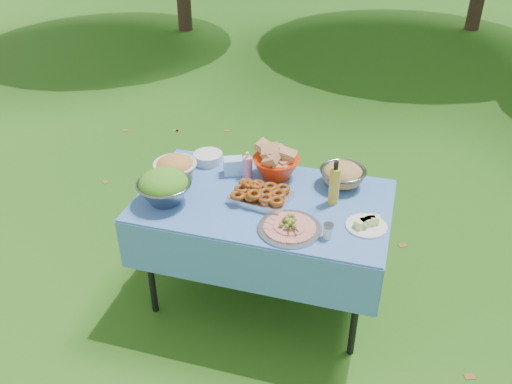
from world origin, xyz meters
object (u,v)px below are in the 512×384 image
at_px(salad_bowl, 164,187).
at_px(oil_bottle, 335,183).
at_px(bread_bowl, 276,162).
at_px(picnic_table, 263,250).
at_px(plate_stack, 208,158).
at_px(pasta_bowl_steel, 343,175).
at_px(charcuterie_platter, 290,223).

relative_size(salad_bowl, oil_bottle, 1.13).
bearing_deg(bread_bowl, picnic_table, -91.08).
xyz_separation_m(picnic_table, plate_stack, (-0.46, 0.33, 0.41)).
distance_m(plate_stack, bread_bowl, 0.48).
distance_m(salad_bowl, pasta_bowl_steel, 1.06).
distance_m(picnic_table, plate_stack, 0.70).
xyz_separation_m(salad_bowl, pasta_bowl_steel, (0.96, 0.47, -0.03)).
relative_size(bread_bowl, oil_bottle, 1.07).
xyz_separation_m(pasta_bowl_steel, oil_bottle, (-0.02, -0.21, 0.06)).
distance_m(pasta_bowl_steel, oil_bottle, 0.22).
bearing_deg(oil_bottle, charcuterie_platter, -119.44).
distance_m(pasta_bowl_steel, charcuterie_platter, 0.57).
bearing_deg(oil_bottle, salad_bowl, -164.60).
bearing_deg(picnic_table, salad_bowl, -161.29).
height_order(charcuterie_platter, oil_bottle, oil_bottle).
bearing_deg(bread_bowl, salad_bowl, -140.00).
bearing_deg(pasta_bowl_steel, bread_bowl, -178.64).
bearing_deg(salad_bowl, charcuterie_platter, -4.88).
bearing_deg(salad_bowl, pasta_bowl_steel, 26.00).
bearing_deg(plate_stack, picnic_table, -35.12).
bearing_deg(oil_bottle, bread_bowl, 152.97).
distance_m(picnic_table, salad_bowl, 0.75).
bearing_deg(salad_bowl, oil_bottle, 15.40).
relative_size(plate_stack, charcuterie_platter, 0.55).
bearing_deg(oil_bottle, picnic_table, -169.28).
bearing_deg(picnic_table, charcuterie_platter, -49.08).
xyz_separation_m(plate_stack, pasta_bowl_steel, (0.88, -0.04, 0.04)).
xyz_separation_m(plate_stack, charcuterie_platter, (0.68, -0.57, 0.01)).
bearing_deg(charcuterie_platter, plate_stack, 139.78).
distance_m(plate_stack, pasta_bowl_steel, 0.88).
bearing_deg(salad_bowl, plate_stack, 81.44).
height_order(salad_bowl, plate_stack, salad_bowl).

